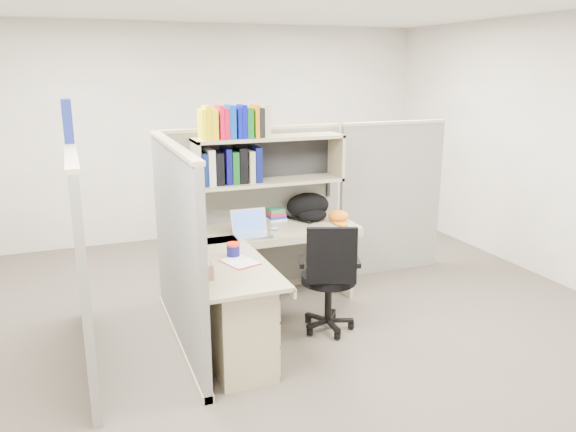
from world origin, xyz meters
name	(u,v)px	position (x,y,z in m)	size (l,w,h in m)	color
ground	(286,326)	(0.00, 0.00, 0.00)	(6.00, 6.00, 0.00)	#3A342D
room_shell	(286,139)	(0.00, 0.00, 1.62)	(6.00, 6.00, 6.00)	#B0AA9F
cubicle	(228,216)	(-0.37, 0.45, 0.91)	(3.79, 1.84, 1.95)	slate
desk	(251,298)	(-0.41, -0.29, 0.44)	(1.74, 1.75, 0.73)	tan
laptop	(252,223)	(-0.18, 0.38, 0.84)	(0.32, 0.32, 0.23)	silver
backpack	(310,207)	(0.52, 0.70, 0.86)	(0.43, 0.33, 0.25)	black
orange_cap	(338,216)	(0.74, 0.54, 0.78)	(0.20, 0.23, 0.11)	orange
snack_canister	(233,249)	(-0.48, -0.08, 0.79)	(0.11, 0.11, 0.11)	#100E55
tissue_box	(205,267)	(-0.80, -0.49, 0.82)	(0.11, 0.11, 0.17)	#996E56
mouse	(275,228)	(0.07, 0.48, 0.75)	(0.09, 0.06, 0.03)	#87A7BF
paper_cup	(261,220)	(0.00, 0.68, 0.78)	(0.07, 0.07, 0.10)	silver
book_stack	(274,214)	(0.20, 0.84, 0.79)	(0.18, 0.24, 0.12)	gray
loose_paper	(239,261)	(-0.47, -0.23, 0.73)	(0.20, 0.27, 0.00)	white
task_chair	(329,294)	(0.29, -0.22, 0.34)	(0.56, 0.52, 0.97)	black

